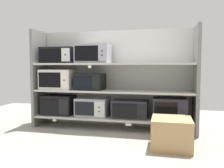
% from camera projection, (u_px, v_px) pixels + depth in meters
% --- Properties ---
extents(ground, '(6.54, 6.00, 0.02)m').
position_uv_depth(ground, '(94.00, 149.00, 2.89)').
color(ground, gray).
extents(back_panel, '(2.74, 0.04, 1.63)m').
position_uv_depth(back_panel, '(115.00, 78.00, 4.06)').
color(back_panel, '#B2B2AD').
rests_on(back_panel, ground).
extents(upright_left, '(0.05, 0.49, 1.63)m').
position_uv_depth(upright_left, '(39.00, 78.00, 4.09)').
color(upright_left, slate).
rests_on(upright_left, ground).
extents(upright_right, '(0.05, 0.49, 1.63)m').
position_uv_depth(upright_right, '(196.00, 80.00, 3.52)').
color(upright_right, slate).
rests_on(upright_right, ground).
extents(shelf_0, '(2.54, 0.49, 0.03)m').
position_uv_depth(shelf_0, '(112.00, 118.00, 3.85)').
color(shelf_0, beige).
rests_on(shelf_0, ground).
extents(microwave_0, '(0.53, 0.36, 0.33)m').
position_uv_depth(microwave_0, '(58.00, 105.00, 4.04)').
color(microwave_0, black).
rests_on(microwave_0, shelf_0).
extents(microwave_1, '(0.52, 0.39, 0.30)m').
position_uv_depth(microwave_1, '(93.00, 107.00, 3.91)').
color(microwave_1, '#999DA5').
rests_on(microwave_1, shelf_0).
extents(microwave_2, '(0.56, 0.36, 0.28)m').
position_uv_depth(microwave_2, '(130.00, 109.00, 3.77)').
color(microwave_2, '#2E2B37').
rests_on(microwave_2, shelf_0).
extents(microwave_3, '(0.51, 0.37, 0.34)m').
position_uv_depth(microwave_3, '(170.00, 109.00, 3.63)').
color(microwave_3, '#2C2834').
rests_on(microwave_3, shelf_0).
extents(price_tag_0, '(0.06, 0.00, 0.03)m').
position_uv_depth(price_tag_0, '(55.00, 120.00, 3.81)').
color(price_tag_0, white).
extents(price_tag_1, '(0.09, 0.00, 0.04)m').
position_uv_depth(price_tag_1, '(128.00, 125.00, 3.54)').
color(price_tag_1, white).
extents(price_tag_2, '(0.05, 0.00, 0.04)m').
position_uv_depth(price_tag_2, '(171.00, 127.00, 3.40)').
color(price_tag_2, beige).
extents(shelf_1, '(2.54, 0.49, 0.03)m').
position_uv_depth(shelf_1, '(112.00, 91.00, 3.82)').
color(shelf_1, beige).
extents(microwave_4, '(0.55, 0.44, 0.33)m').
position_uv_depth(microwave_4, '(59.00, 79.00, 4.01)').
color(microwave_4, silver).
rests_on(microwave_4, shelf_1).
extents(microwave_5, '(0.45, 0.39, 0.27)m').
position_uv_depth(microwave_5, '(90.00, 82.00, 3.88)').
color(microwave_5, black).
rests_on(microwave_5, shelf_1).
extents(shelf_2, '(2.54, 0.49, 0.03)m').
position_uv_depth(shelf_2, '(112.00, 64.00, 3.78)').
color(shelf_2, beige).
extents(microwave_6, '(0.57, 0.37, 0.27)m').
position_uv_depth(microwave_6, '(59.00, 55.00, 3.97)').
color(microwave_6, black).
rests_on(microwave_6, shelf_2).
extents(microwave_7, '(0.55, 0.38, 0.31)m').
position_uv_depth(microwave_7, '(93.00, 54.00, 3.84)').
color(microwave_7, '#A29FAD').
rests_on(microwave_7, shelf_2).
extents(price_tag_3, '(0.05, 0.00, 0.04)m').
position_uv_depth(price_tag_3, '(90.00, 67.00, 3.61)').
color(price_tag_3, beige).
extents(shipping_carton, '(0.49, 0.49, 0.37)m').
position_uv_depth(shipping_carton, '(171.00, 133.00, 2.91)').
color(shipping_carton, tan).
rests_on(shipping_carton, ground).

